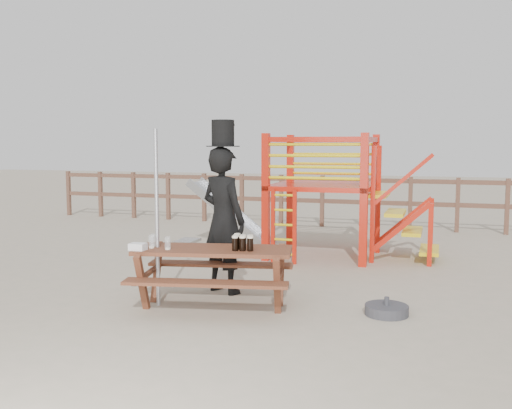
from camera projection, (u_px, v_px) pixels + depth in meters
name	position (u px, v px, depth m)	size (l,w,h in m)	color
ground	(245.00, 309.00, 6.65)	(60.00, 60.00, 0.00)	tan
back_fence	(343.00, 196.00, 13.19)	(15.09, 0.09, 1.20)	brown
playground_fort	(319.00, 193.00, 9.89)	(4.71, 1.84, 2.10)	red
picnic_table	(214.00, 270.00, 6.70)	(2.04, 1.60, 0.71)	brown
man_with_hat	(223.00, 216.00, 7.34)	(0.81, 0.69, 2.23)	black
metal_pole	(157.00, 218.00, 6.71)	(0.05, 0.05, 2.10)	#B2B2B7
parasol_base	(387.00, 310.00, 6.43)	(0.49, 0.49, 0.21)	#35353A
paper_bag	(138.00, 247.00, 6.56)	(0.18, 0.14, 0.08)	white
stout_pints	(242.00, 242.00, 6.57)	(0.28, 0.25, 0.17)	black
empty_glasses	(157.00, 242.00, 6.69)	(0.33, 0.21, 0.15)	silver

